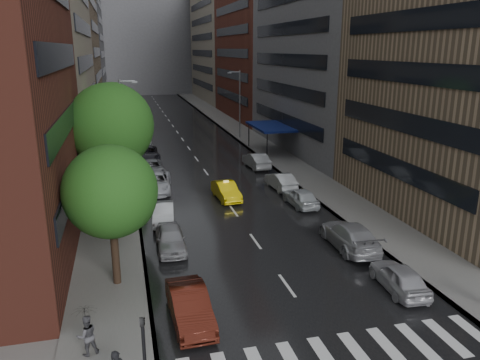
# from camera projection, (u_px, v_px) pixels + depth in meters

# --- Properties ---
(ground) EXTENTS (220.00, 220.00, 0.00)m
(ground) POSITION_uv_depth(u_px,v_px,m) (318.00, 328.00, 20.72)
(ground) COLOR gray
(ground) RESTS_ON ground
(road) EXTENTS (14.00, 140.00, 0.01)m
(road) POSITION_uv_depth(u_px,v_px,m) (179.00, 134.00, 67.37)
(road) COLOR black
(road) RESTS_ON ground
(sidewalk_left) EXTENTS (4.00, 140.00, 0.15)m
(sidewalk_left) POSITION_uv_depth(u_px,v_px,m) (115.00, 137.00, 65.23)
(sidewalk_left) COLOR gray
(sidewalk_left) RESTS_ON ground
(sidewalk_right) EXTENTS (4.00, 140.00, 0.15)m
(sidewalk_right) POSITION_uv_depth(u_px,v_px,m) (239.00, 131.00, 69.48)
(sidewalk_right) COLOR gray
(sidewalk_right) RESTS_ON ground
(crosswalk) EXTENTS (13.15, 2.80, 0.01)m
(crosswalk) POSITION_uv_depth(u_px,v_px,m) (342.00, 355.00, 18.90)
(crosswalk) COLOR silver
(crosswalk) RESTS_ON ground
(buildings_left) EXTENTS (8.00, 108.00, 38.00)m
(buildings_left) POSITION_uv_depth(u_px,v_px,m) (64.00, 20.00, 67.69)
(buildings_left) COLOR maroon
(buildings_left) RESTS_ON ground
(buildings_right) EXTENTS (8.05, 109.10, 36.00)m
(buildings_right) POSITION_uv_depth(u_px,v_px,m) (266.00, 28.00, 73.08)
(buildings_right) COLOR #937A5B
(buildings_right) RESTS_ON ground
(building_far) EXTENTS (40.00, 14.00, 32.00)m
(building_far) POSITION_uv_depth(u_px,v_px,m) (146.00, 33.00, 126.48)
(building_far) COLOR slate
(building_far) RESTS_ON ground
(tree_near) EXTENTS (4.69, 4.69, 7.48)m
(tree_near) POSITION_uv_depth(u_px,v_px,m) (110.00, 192.00, 23.13)
(tree_near) COLOR #382619
(tree_near) RESTS_ON ground
(tree_mid) EXTENTS (6.09, 6.09, 9.70)m
(tree_mid) POSITION_uv_depth(u_px,v_px,m) (111.00, 126.00, 33.36)
(tree_mid) COLOR #382619
(tree_mid) RESTS_ON ground
(tree_far) EXTENTS (5.52, 5.52, 8.79)m
(tree_far) POSITION_uv_depth(u_px,v_px,m) (113.00, 110.00, 46.74)
(tree_far) COLOR #382619
(tree_far) RESTS_ON ground
(taxi) EXTENTS (1.82, 4.45, 1.44)m
(taxi) POSITION_uv_depth(u_px,v_px,m) (226.00, 191.00, 38.28)
(taxi) COLOR yellow
(taxi) RESTS_ON ground
(parked_cars_left) EXTENTS (3.23, 42.81, 1.61)m
(parked_cars_left) POSITION_uv_depth(u_px,v_px,m) (154.00, 178.00, 41.79)
(parked_cars_left) COLOR #4C180F
(parked_cars_left) RESTS_ON ground
(parked_cars_right) EXTENTS (2.43, 30.95, 1.61)m
(parked_cars_right) POSITION_uv_depth(u_px,v_px,m) (309.00, 203.00, 35.13)
(parked_cars_right) COLOR #ACABB0
(parked_cars_right) RESTS_ON ground
(ped_black_umbrella) EXTENTS (0.98, 0.98, 2.09)m
(ped_black_umbrella) POSITION_uv_depth(u_px,v_px,m) (86.00, 327.00, 18.42)
(ped_black_umbrella) COLOR #504F54
(ped_black_umbrella) RESTS_ON sidewalk_left
(traffic_light) EXTENTS (0.18, 0.15, 3.45)m
(traffic_light) POSITION_uv_depth(u_px,v_px,m) (144.00, 354.00, 15.43)
(traffic_light) COLOR black
(traffic_light) RESTS_ON sidewalk_left
(street_lamp_left) EXTENTS (1.74, 0.22, 9.00)m
(street_lamp_left) POSITION_uv_depth(u_px,v_px,m) (123.00, 124.00, 45.57)
(street_lamp_left) COLOR gray
(street_lamp_left) RESTS_ON sidewalk_left
(street_lamp_right) EXTENTS (1.74, 0.22, 9.00)m
(street_lamp_right) POSITION_uv_depth(u_px,v_px,m) (239.00, 103.00, 63.20)
(street_lamp_right) COLOR gray
(street_lamp_right) RESTS_ON sidewalk_right
(awning) EXTENTS (4.00, 8.00, 3.12)m
(awning) POSITION_uv_depth(u_px,v_px,m) (270.00, 127.00, 54.65)
(awning) COLOR navy
(awning) RESTS_ON sidewalk_right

